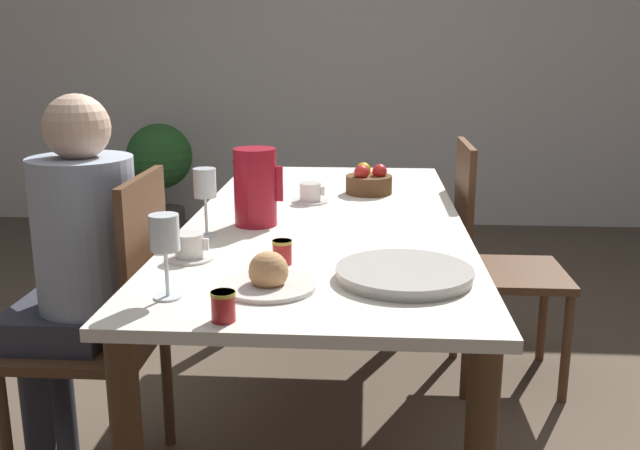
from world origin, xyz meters
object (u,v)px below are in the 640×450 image
(wine_glass_juice, at_px, (165,238))
(jam_jar_amber, at_px, (223,305))
(potted_plant, at_px, (160,167))
(chair_person_side, at_px, (110,324))
(bread_plate, at_px, (269,277))
(jam_jar_red, at_px, (282,251))
(serving_tray, at_px, (404,274))
(teacup_near_person, at_px, (189,248))
(person_seated, at_px, (77,258))
(chair_opposite, at_px, (492,258))
(fruit_bowl, at_px, (369,182))
(wine_glass_water, at_px, (205,186))
(red_pitcher, at_px, (255,187))
(teacup_across, at_px, (310,194))

(wine_glass_juice, distance_m, jam_jar_amber, 0.23)
(jam_jar_amber, xyz_separation_m, potted_plant, (-1.15, 3.46, -0.31))
(chair_person_side, xyz_separation_m, bread_plate, (0.54, -0.36, 0.28))
(jam_jar_amber, height_order, jam_jar_red, same)
(serving_tray, xyz_separation_m, potted_plant, (-1.54, 3.16, -0.29))
(teacup_near_person, xyz_separation_m, potted_plant, (-0.97, 3.03, -0.31))
(person_seated, relative_size, jam_jar_red, 18.51)
(chair_opposite, xyz_separation_m, potted_plant, (-1.94, 2.13, -0.02))
(chair_opposite, height_order, jam_jar_amber, chair_opposite)
(serving_tray, height_order, jam_jar_amber, jam_jar_amber)
(jam_jar_red, height_order, fruit_bowl, fruit_bowl)
(person_seated, distance_m, wine_glass_water, 0.44)
(jam_jar_red, bearing_deg, chair_person_side, 162.84)
(person_seated, distance_m, wine_glass_juice, 0.64)
(teacup_near_person, bearing_deg, bread_plate, -41.88)
(potted_plant, bearing_deg, wine_glass_water, -70.91)
(chair_person_side, height_order, fruit_bowl, chair_person_side)
(red_pitcher, xyz_separation_m, teacup_across, (0.15, 0.34, -0.09))
(teacup_near_person, relative_size, serving_tray, 0.39)
(wine_glass_water, height_order, bread_plate, wine_glass_water)
(potted_plant, bearing_deg, chair_opposite, -47.64)
(jam_jar_amber, bearing_deg, teacup_across, 85.54)
(wine_glass_water, height_order, potted_plant, wine_glass_water)
(bread_plate, xyz_separation_m, jam_jar_amber, (-0.07, -0.21, 0.01))
(teacup_near_person, relative_size, potted_plant, 0.17)
(chair_person_side, bearing_deg, potted_plant, 13.29)
(jam_jar_amber, bearing_deg, wine_glass_juice, 140.19)
(teacup_near_person, bearing_deg, chair_person_side, 154.06)
(chair_person_side, height_order, serving_tray, chair_person_side)
(wine_glass_juice, bearing_deg, wine_glass_water, 93.20)
(bread_plate, height_order, potted_plant, bread_plate)
(bread_plate, relative_size, jam_jar_red, 3.56)
(chair_person_side, bearing_deg, teacup_near_person, -115.94)
(potted_plant, bearing_deg, person_seated, -78.37)
(red_pitcher, distance_m, wine_glass_water, 0.20)
(person_seated, distance_m, fruit_bowl, 1.14)
(red_pitcher, distance_m, wine_glass_juice, 0.69)
(teacup_across, bearing_deg, person_seated, -138.96)
(person_seated, relative_size, fruit_bowl, 6.68)
(jam_jar_red, relative_size, potted_plant, 0.08)
(teacup_near_person, height_order, teacup_across, same)
(chair_opposite, bearing_deg, potted_plant, -137.64)
(bread_plate, distance_m, potted_plant, 3.48)
(teacup_near_person, height_order, serving_tray, teacup_near_person)
(wine_glass_water, height_order, jam_jar_amber, wine_glass_water)
(teacup_near_person, bearing_deg, potted_plant, 107.81)
(serving_tray, bearing_deg, wine_glass_juice, -163.13)
(chair_opposite, relative_size, wine_glass_water, 4.65)
(wine_glass_juice, bearing_deg, potted_plant, 106.66)
(jam_jar_amber, bearing_deg, teacup_near_person, 112.56)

